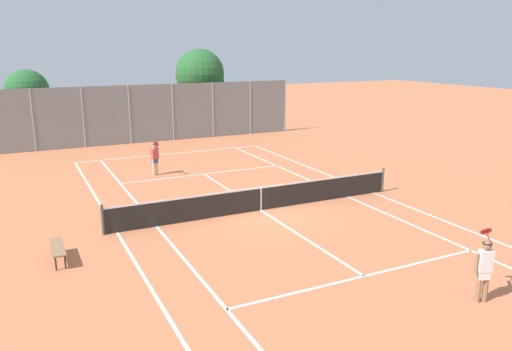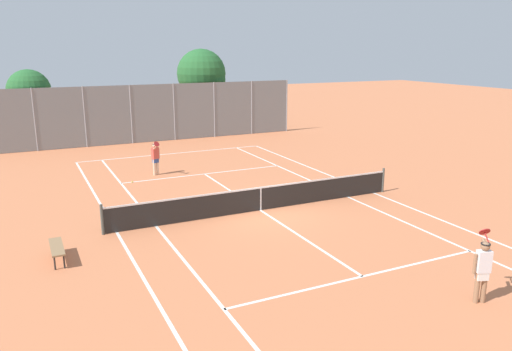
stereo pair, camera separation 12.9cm
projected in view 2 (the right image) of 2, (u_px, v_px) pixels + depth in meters
name	position (u px, v px, depth m)	size (l,w,h in m)	color
ground_plane	(261.00, 210.00, 19.39)	(120.00, 120.00, 0.00)	#C67047
court_line_markings	(261.00, 210.00, 19.39)	(11.10, 23.90, 0.01)	silver
tennis_net	(261.00, 198.00, 19.26)	(12.00, 0.10, 1.07)	#474C47
player_near_side	(483.00, 268.00, 12.19)	(0.83, 0.69, 1.77)	#936B4C
player_far_left	(155.00, 157.00, 24.58)	(0.46, 0.88, 1.77)	beige
loose_tennis_ball_0	(205.00, 207.00, 19.69)	(0.07, 0.07, 0.07)	#D1DB33
loose_tennis_ball_2	(132.00, 182.00, 23.39)	(0.07, 0.07, 0.07)	#D1DB33
courtside_bench	(57.00, 248.00, 14.73)	(0.36, 1.50, 0.47)	olive
back_fence	(153.00, 113.00, 33.09)	(20.36, 0.08, 3.83)	gray
tree_behind_left	(28.00, 92.00, 31.16)	(2.66, 2.66, 4.85)	brown
tree_behind_right	(203.00, 76.00, 36.53)	(3.58, 3.58, 6.07)	brown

